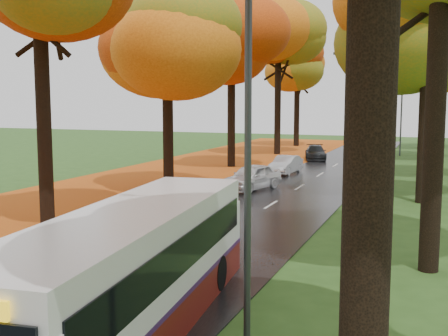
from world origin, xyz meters
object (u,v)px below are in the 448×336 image
Objects in this scene: streetlamp_mid at (370,108)px; car_white at (252,177)px; streetlamp_near at (236,125)px; streetlamp_far at (399,105)px; bus at (132,269)px; car_dark at (316,153)px; car_silver at (286,165)px.

car_white is at bearing -162.58° from streetlamp_mid.
streetlamp_mid is at bearing 33.52° from car_white.
streetlamp_near reaches higher than car_white.
streetlamp_far is (0.00, 22.00, 0.00)m from streetlamp_mid.
car_white is at bearing 94.53° from bus.
streetlamp_mid reaches higher than car_dark.
streetlamp_far reaches higher than car_white.
bus is 2.47× the size of car_white.
car_white is 1.14× the size of car_silver.
car_dark is (0.00, 17.55, -0.13)m from car_white.
car_dark is (-6.30, -6.43, -4.06)m from streetlamp_far.
streetlamp_mid is 22.00m from streetlamp_far.
car_white is (-6.30, -23.98, -3.93)m from streetlamp_far.
bus is 2.55× the size of car_dark.
streetlamp_far is at bearing 80.41° from bus.
car_white is at bearing -104.58° from car_dark.
streetlamp_near is 1.90× the size of car_dark.
car_white is (-6.30, -1.98, -3.93)m from streetlamp_mid.
car_dark is at bearing -134.42° from streetlamp_far.
car_silver is (-6.30, 5.60, -4.04)m from streetlamp_mid.
streetlamp_far is at bearing 90.00° from streetlamp_near.
car_silver is 9.98m from car_dark.
car_dark is (0.00, 9.98, -0.02)m from car_silver.
streetlamp_far is at bearing 73.75° from car_silver.
streetlamp_mid and streetlamp_far have the same top height.
streetlamp_far is 2.09× the size of car_silver.
streetlamp_near is 21.36m from car_white.
streetlamp_far is 44.01m from bus.
streetlamp_near is at bearing -90.00° from streetlamp_mid.
car_white is at bearing -104.72° from streetlamp_far.
car_dark is (-6.30, 37.57, -4.06)m from streetlamp_near.
car_white reaches higher than car_dark.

